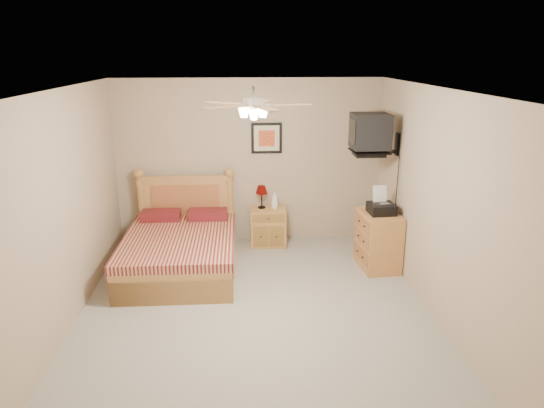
{
  "coord_description": "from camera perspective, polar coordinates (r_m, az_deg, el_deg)",
  "views": [
    {
      "loc": [
        -0.16,
        -4.98,
        2.85
      ],
      "look_at": [
        0.26,
        0.9,
        1.0
      ],
      "focal_mm": 32.0,
      "sensor_mm": 36.0,
      "label": 1
    }
  ],
  "objects": [
    {
      "name": "floor",
      "position": [
        5.74,
        -1.99,
        -12.37
      ],
      "size": [
        4.5,
        4.5,
        0.0
      ],
      "primitive_type": "plane",
      "color": "gray",
      "rests_on": "ground"
    },
    {
      "name": "ceiling",
      "position": [
        4.99,
        -2.29,
        13.38
      ],
      "size": [
        4.0,
        4.5,
        0.04
      ],
      "primitive_type": "cube",
      "color": "white",
      "rests_on": "ground"
    },
    {
      "name": "wall_back",
      "position": [
        7.4,
        -2.74,
        4.93
      ],
      "size": [
        4.0,
        0.04,
        2.5
      ],
      "primitive_type": "cube",
      "color": "tan",
      "rests_on": "ground"
    },
    {
      "name": "wall_front",
      "position": [
        3.17,
        -0.67,
        -12.96
      ],
      "size": [
        4.0,
        0.04,
        2.5
      ],
      "primitive_type": "cube",
      "color": "tan",
      "rests_on": "ground"
    },
    {
      "name": "wall_left",
      "position": [
        5.55,
        -23.26,
        -0.82
      ],
      "size": [
        0.04,
        4.5,
        2.5
      ],
      "primitive_type": "cube",
      "color": "tan",
      "rests_on": "ground"
    },
    {
      "name": "wall_right",
      "position": [
        5.66,
        18.56,
        0.05
      ],
      "size": [
        0.04,
        4.5,
        2.5
      ],
      "primitive_type": "cube",
      "color": "tan",
      "rests_on": "ground"
    },
    {
      "name": "bed",
      "position": [
        6.55,
        -10.92,
        -2.9
      ],
      "size": [
        1.45,
        1.9,
        1.22
      ],
      "primitive_type": null,
      "rotation": [
        0.0,
        0.0,
        -0.01
      ],
      "color": "#AF7934",
      "rests_on": "ground"
    },
    {
      "name": "nightstand",
      "position": [
        7.45,
        -0.43,
        -2.66
      ],
      "size": [
        0.56,
        0.43,
        0.58
      ],
      "primitive_type": "cube",
      "rotation": [
        0.0,
        0.0,
        -0.05
      ],
      "color": "#A7773C",
      "rests_on": "ground"
    },
    {
      "name": "table_lamp",
      "position": [
        7.34,
        -1.22,
        0.87
      ],
      "size": [
        0.24,
        0.24,
        0.35
      ],
      "primitive_type": null,
      "rotation": [
        0.0,
        0.0,
        -0.3
      ],
      "color": "#520603",
      "rests_on": "nightstand"
    },
    {
      "name": "lotion_bottle",
      "position": [
        7.34,
        0.31,
        0.49
      ],
      "size": [
        0.11,
        0.11,
        0.26
      ],
      "primitive_type": "imported",
      "rotation": [
        0.0,
        0.0,
        -0.13
      ],
      "color": "white",
      "rests_on": "nightstand"
    },
    {
      "name": "framed_picture",
      "position": [
        7.32,
        -0.64,
        7.76
      ],
      "size": [
        0.46,
        0.04,
        0.46
      ],
      "primitive_type": "cube",
      "color": "black",
      "rests_on": "wall_back"
    },
    {
      "name": "dresser",
      "position": [
        6.8,
        12.4,
        -4.18
      ],
      "size": [
        0.51,
        0.7,
        0.79
      ],
      "primitive_type": "cube",
      "rotation": [
        0.0,
        0.0,
        0.07
      ],
      "color": "#B26C3D",
      "rests_on": "ground"
    },
    {
      "name": "fax_machine",
      "position": [
        6.59,
        12.82,
        0.38
      ],
      "size": [
        0.36,
        0.38,
        0.36
      ],
      "primitive_type": null,
      "rotation": [
        0.0,
        0.0,
        0.06
      ],
      "color": "black",
      "rests_on": "dresser"
    },
    {
      "name": "magazine_lower",
      "position": [
        6.83,
        11.79,
        -0.43
      ],
      "size": [
        0.27,
        0.31,
        0.02
      ],
      "primitive_type": "imported",
      "rotation": [
        0.0,
        0.0,
        -0.42
      ],
      "color": "beige",
      "rests_on": "dresser"
    },
    {
      "name": "magazine_upper",
      "position": [
        6.84,
        11.86,
        -0.2
      ],
      "size": [
        0.28,
        0.33,
        0.02
      ],
      "primitive_type": "imported",
      "rotation": [
        0.0,
        0.0,
        0.35
      ],
      "color": "gray",
      "rests_on": "magazine_lower"
    },
    {
      "name": "wall_tv",
      "position": [
        6.68,
        12.73,
        8.05
      ],
      "size": [
        0.56,
        0.46,
        0.58
      ],
      "primitive_type": null,
      "color": "black",
      "rests_on": "wall_right"
    },
    {
      "name": "ceiling_fan",
      "position": [
        4.81,
        -2.19,
        11.55
      ],
      "size": [
        1.14,
        1.14,
        0.28
      ],
      "primitive_type": null,
      "color": "silver",
      "rests_on": "ceiling"
    }
  ]
}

